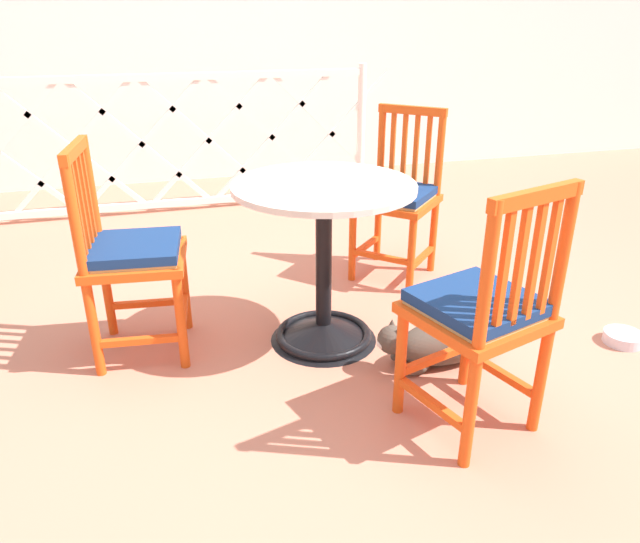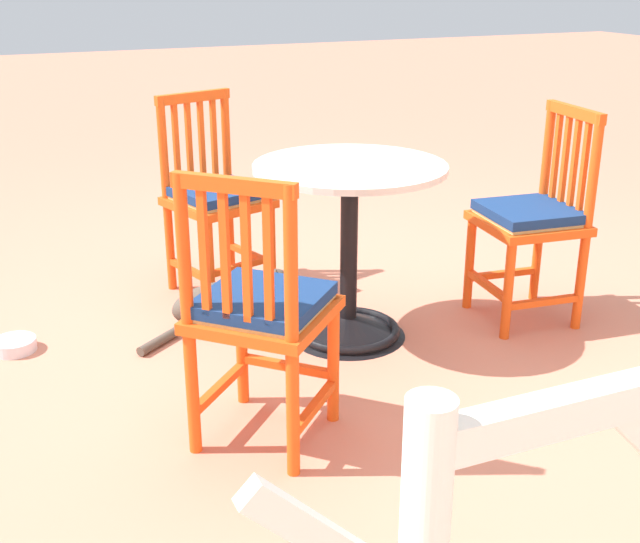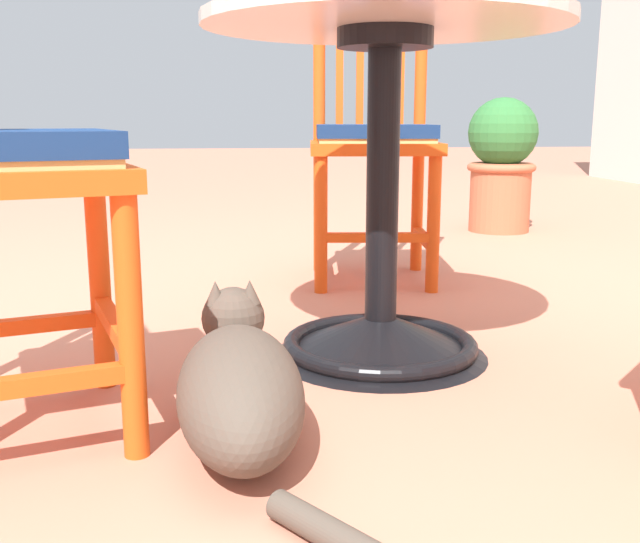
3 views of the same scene
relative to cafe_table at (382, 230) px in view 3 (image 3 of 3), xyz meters
The scene contains 5 objects.
ground_plane 0.33m from the cafe_table, 81.88° to the right, with size 24.00×24.00×0.00m, color #C6755B.
cafe_table is the anchor object (origin of this frame).
orange_chair_by_planter 0.82m from the cafe_table, behind, with size 0.44×0.44×0.91m.
tabby_cat 0.55m from the cafe_table, 37.84° to the right, with size 0.72×0.30×0.23m.
terracotta_planter 2.00m from the cafe_table, 152.24° to the left, with size 0.32×0.32×0.62m.
Camera 3 is at (1.53, -0.16, 0.52)m, focal length 41.22 mm.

